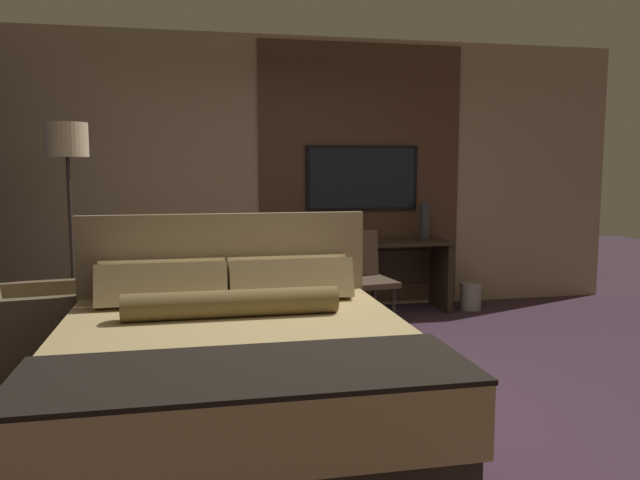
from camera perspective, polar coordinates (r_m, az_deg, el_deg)
ground_plane at (r=4.19m, az=3.24°, el=-14.07°), size 16.00×16.00×0.00m
wall_back_tv_panel at (r=6.48m, az=-1.84°, el=5.94°), size 7.20×0.09×2.80m
bed at (r=3.77m, az=-7.71°, el=-11.14°), size 2.08×2.27×1.15m
desk at (r=6.41m, az=4.35°, el=-2.19°), size 1.65×0.54×0.74m
tv at (r=6.55m, az=3.88°, el=5.67°), size 1.20×0.04×0.67m
desk_chair at (r=5.71m, az=3.47°, el=-2.88°), size 0.60×0.60×0.90m
armchair_by_window at (r=5.23m, az=-25.31°, el=-7.36°), size 0.87×0.89×0.80m
floor_lamp at (r=5.56m, az=-22.09°, el=6.94°), size 0.34×0.34×1.85m
vase_tall at (r=6.59m, az=9.57°, el=1.75°), size 0.11×0.11×0.38m
vase_short at (r=6.15m, az=-1.35°, el=1.05°), size 0.07×0.07×0.28m
book at (r=6.41m, az=4.16°, el=0.12°), size 0.23×0.16×0.03m
waste_bin at (r=6.74m, az=13.61°, el=-5.00°), size 0.22×0.22×0.28m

